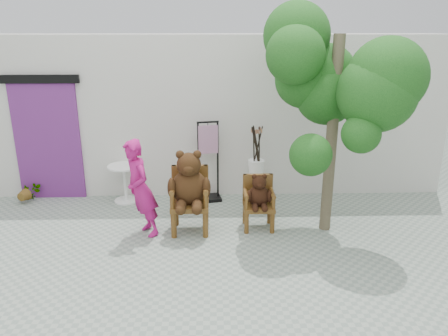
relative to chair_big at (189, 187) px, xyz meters
name	(u,v)px	position (x,y,z in m)	size (l,w,h in m)	color
ground_plane	(210,264)	(0.32, -1.05, -0.75)	(60.00, 60.00, 0.00)	gray
back_wall	(210,114)	(0.32, 2.05, 0.75)	(9.00, 1.00, 3.00)	silver
doorway	(48,138)	(-2.68, 1.53, 0.41)	(1.40, 0.11, 2.33)	#66256F
chair_big	(189,187)	(0.00, 0.00, 0.00)	(0.67, 0.71, 1.35)	#4D2F10
chair_small	(259,196)	(1.10, 0.09, -0.21)	(0.49, 0.50, 0.93)	#4D2F10
person	(141,189)	(-0.74, -0.13, 0.03)	(0.57, 0.37, 1.56)	#AF156C
cafe_table	(125,179)	(-1.26, 1.27, -0.31)	(0.60, 0.60, 0.70)	white
display_stand	(208,170)	(0.29, 1.30, -0.17)	(0.51, 0.43, 1.51)	black
stool_bucket	(256,169)	(1.16, 1.17, -0.11)	(0.32, 0.32, 1.45)	white
tree	(336,78)	(2.18, 0.01, 1.67)	(2.18, 1.86, 3.52)	#463D2A
potted_plant	(28,192)	(-3.08, 1.30, -0.56)	(0.35, 0.30, 0.39)	#103D11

